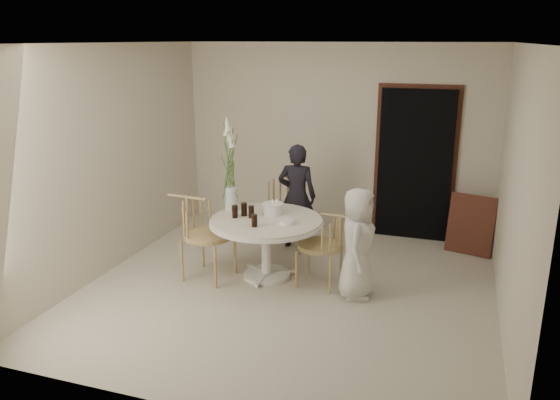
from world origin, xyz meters
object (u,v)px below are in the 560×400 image
(chair_left, at_px, (197,225))
(boy, at_px, (358,243))
(chair_far, at_px, (287,199))
(girl, at_px, (297,196))
(chair_right, at_px, (330,239))
(table, at_px, (266,228))
(flower_vase, at_px, (230,172))
(birthday_cake, at_px, (273,208))

(chair_left, height_order, boy, boy)
(chair_far, distance_m, girl, 0.19)
(chair_right, distance_m, boy, 0.38)
(table, bearing_deg, flower_vase, 160.65)
(chair_left, height_order, flower_vase, flower_vase)
(table, height_order, girl, girl)
(chair_left, relative_size, girl, 0.69)
(chair_far, distance_m, chair_left, 1.51)
(table, xyz_separation_m, chair_right, (0.77, -0.01, -0.05))
(chair_right, relative_size, birthday_cake, 3.36)
(chair_far, height_order, girl, girl)
(girl, xyz_separation_m, flower_vase, (-0.57, -0.89, 0.50))
(chair_far, distance_m, flower_vase, 1.18)
(table, bearing_deg, girl, 87.17)
(girl, height_order, birthday_cake, girl)
(chair_right, bearing_deg, chair_left, -77.61)
(chair_right, distance_m, girl, 1.31)
(table, relative_size, chair_left, 1.35)
(birthday_cake, height_order, flower_vase, flower_vase)
(table, height_order, boy, boy)
(chair_right, height_order, chair_left, chair_left)
(birthday_cake, bearing_deg, chair_far, 97.06)
(chair_right, relative_size, girl, 0.62)
(birthday_cake, relative_size, flower_vase, 0.23)
(chair_right, bearing_deg, birthday_cake, -101.78)
(table, bearing_deg, chair_right, -1.10)
(table, xyz_separation_m, girl, (0.05, 1.07, 0.10))
(chair_left, xyz_separation_m, birthday_cake, (0.79, 0.43, 0.15))
(chair_right, xyz_separation_m, girl, (-0.72, 1.08, 0.14))
(birthday_cake, distance_m, flower_vase, 0.67)
(chair_left, distance_m, birthday_cake, 0.91)
(chair_far, distance_m, boy, 1.79)
(table, relative_size, chair_right, 1.51)
(table, relative_size, girl, 0.93)
(table, xyz_separation_m, chair_left, (-0.78, -0.22, 0.02))
(chair_right, xyz_separation_m, chair_left, (-1.55, -0.21, 0.07))
(boy, bearing_deg, chair_left, 87.82)
(chair_far, relative_size, girl, 0.69)
(table, distance_m, flower_vase, 0.81)
(table, xyz_separation_m, boy, (1.11, -0.17, 0.00))
(chair_left, distance_m, flower_vase, 0.75)
(girl, relative_size, boy, 1.15)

